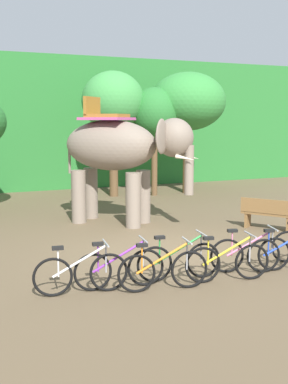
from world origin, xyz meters
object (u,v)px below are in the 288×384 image
(bike_orange, at_px, (163,270))
(tree_center, at_px, (188,102))
(bike_white, at_px, (81,273))
(bike_pink, at_px, (250,253))
(bike_blue, at_px, (287,253))
(tree_left, at_px, (155,114))
(bike_yellow, at_px, (227,262))
(bike_green, at_px, (179,261))
(bike_purple, at_px, (119,268))
(wooden_bench, at_px, (268,213))
(elephant, at_px, (121,150))
(tree_right, at_px, (113,102))

(bike_orange, bearing_deg, tree_center, 60.13)
(bike_white, distance_m, bike_orange, 1.48)
(bike_pink, height_order, bike_blue, same)
(bike_blue, bearing_deg, bike_pink, 158.14)
(tree_left, bearing_deg, bike_blue, -98.94)
(tree_center, xyz_separation_m, bike_pink, (-3.87, -10.12, -3.45))
(bike_white, relative_size, bike_orange, 1.00)
(bike_yellow, bearing_deg, tree_left, 73.50)
(tree_left, bearing_deg, bike_green, -111.41)
(bike_purple, height_order, bike_green, same)
(bike_green, height_order, wooden_bench, bike_green)
(bike_purple, relative_size, bike_blue, 1.02)
(bike_yellow, bearing_deg, bike_green, 152.15)
(elephant, relative_size, bike_pink, 2.28)
(elephant, bearing_deg, tree_center, 45.02)
(bike_pink, bearing_deg, tree_center, 69.07)
(tree_center, relative_size, bike_green, 2.99)
(bike_pink, bearing_deg, tree_right, 86.28)
(tree_left, distance_m, bike_white, 11.89)
(bike_purple, height_order, wooden_bench, bike_purple)
(bike_pink, distance_m, wooden_bench, 4.05)
(tree_center, distance_m, bike_orange, 12.50)
(wooden_bench, bearing_deg, bike_pink, -131.97)
(tree_right, distance_m, tree_left, 1.74)
(tree_left, xyz_separation_m, bike_orange, (-4.42, -10.32, -2.97))
(tree_right, height_order, bike_yellow, tree_right)
(bike_purple, height_order, bike_pink, same)
(bike_yellow, distance_m, bike_blue, 1.45)
(tree_center, relative_size, bike_orange, 3.00)
(tree_center, relative_size, elephant, 1.35)
(bike_yellow, height_order, bike_blue, same)
(bike_white, height_order, bike_blue, same)
(bike_purple, xyz_separation_m, bike_green, (1.23, 0.00, 0.00))
(elephant, relative_size, bike_green, 2.22)
(tree_right, distance_m, elephant, 5.52)
(tree_left, xyz_separation_m, bike_yellow, (-3.07, -10.35, -2.97))
(bike_purple, bearing_deg, tree_left, 62.72)
(bike_white, height_order, bike_pink, same)
(wooden_bench, bearing_deg, bike_blue, -121.56)
(bike_purple, bearing_deg, bike_pink, -2.28)
(bike_purple, height_order, bike_orange, same)
(bike_orange, bearing_deg, wooden_bench, 34.42)
(bike_white, distance_m, bike_pink, 3.54)
(tree_left, relative_size, tree_center, 0.87)
(bike_white, relative_size, wooden_bench, 1.17)
(tree_right, relative_size, bike_white, 2.96)
(tree_right, bearing_deg, elephant, -106.75)
(tree_right, xyz_separation_m, tree_center, (3.19, -0.34, 0.04))
(bike_yellow, bearing_deg, tree_right, 82.41)
(tree_center, height_order, bike_yellow, tree_center)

